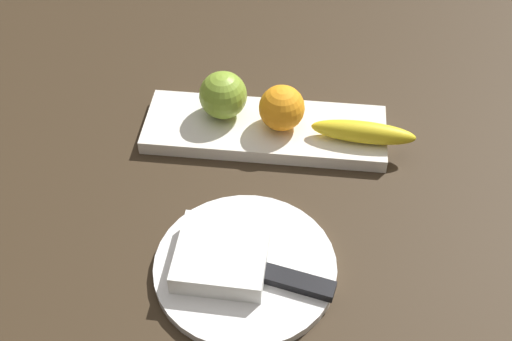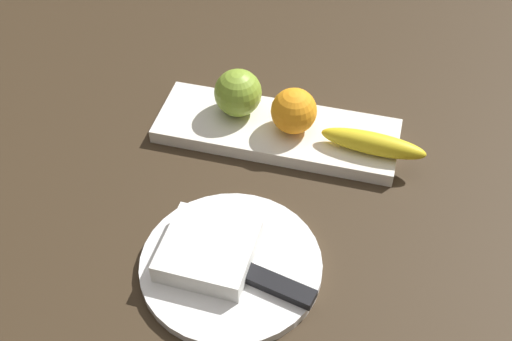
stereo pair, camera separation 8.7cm
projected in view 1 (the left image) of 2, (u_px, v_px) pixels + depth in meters
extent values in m
plane|color=#342718|center=(276.00, 128.00, 1.00)|extent=(2.40, 2.40, 0.00)
cube|color=white|center=(265.00, 129.00, 0.98)|extent=(0.36, 0.12, 0.02)
sphere|color=#81A430|center=(223.00, 96.00, 0.96)|extent=(0.07, 0.07, 0.07)
ellipsoid|color=yellow|center=(363.00, 132.00, 0.94)|extent=(0.15, 0.04, 0.03)
sphere|color=orange|center=(282.00, 108.00, 0.95)|extent=(0.07, 0.07, 0.07)
cylinder|color=white|center=(245.00, 267.00, 0.81)|extent=(0.23, 0.23, 0.01)
cube|color=white|center=(222.00, 255.00, 0.80)|extent=(0.11, 0.11, 0.03)
cube|color=silver|center=(252.00, 271.00, 0.80)|extent=(0.15, 0.05, 0.00)
cube|color=black|center=(298.00, 282.00, 0.78)|extent=(0.09, 0.04, 0.01)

